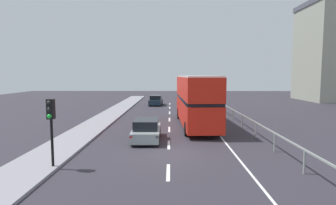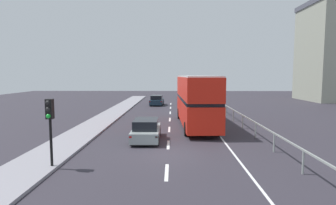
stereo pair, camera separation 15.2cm
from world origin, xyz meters
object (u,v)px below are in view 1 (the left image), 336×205
traffic_signal_pole (51,116)px  sedan_car_ahead (156,100)px  double_decker_bus_red (196,99)px  hatchback_car_near (147,130)px

traffic_signal_pole → sedan_car_ahead: bearing=83.1°
double_decker_bus_red → traffic_signal_pole: (-7.49, -10.95, 0.18)m
hatchback_car_near → sedan_car_ahead: size_ratio=1.01×
double_decker_bus_red → sedan_car_ahead: size_ratio=2.68×
traffic_signal_pole → hatchback_car_near: bearing=56.3°
double_decker_bus_red → traffic_signal_pole: size_ratio=3.57×
traffic_signal_pole → sedan_car_ahead: traffic_signal_pole is taller
hatchback_car_near → sedan_car_ahead: 21.48m
hatchback_car_near → traffic_signal_pole: (-3.80, -5.71, 1.76)m
double_decker_bus_red → hatchback_car_near: size_ratio=2.65×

